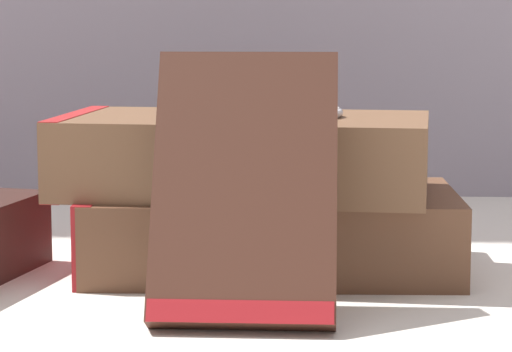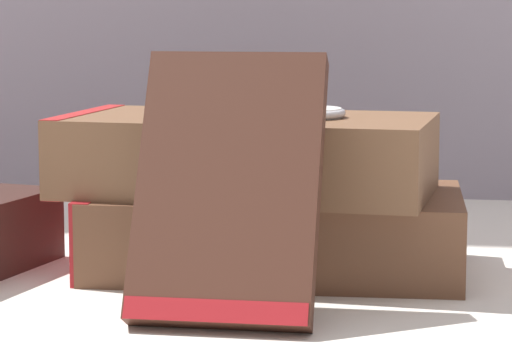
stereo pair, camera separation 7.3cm
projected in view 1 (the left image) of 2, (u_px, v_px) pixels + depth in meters
ground_plane at (269, 290)px, 0.72m from camera, size 3.00×3.00×0.00m
book_flat_bottom at (260, 231)px, 0.77m from camera, size 0.24×0.14×0.05m
book_flat_top at (235, 155)px, 0.76m from camera, size 0.24×0.14×0.05m
book_leaning_front at (245, 196)px, 0.65m from camera, size 0.10×0.09×0.14m
pocket_watch at (304, 112)px, 0.75m from camera, size 0.05×0.05×0.01m
reading_glasses at (211, 228)px, 0.91m from camera, size 0.11×0.06×0.00m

